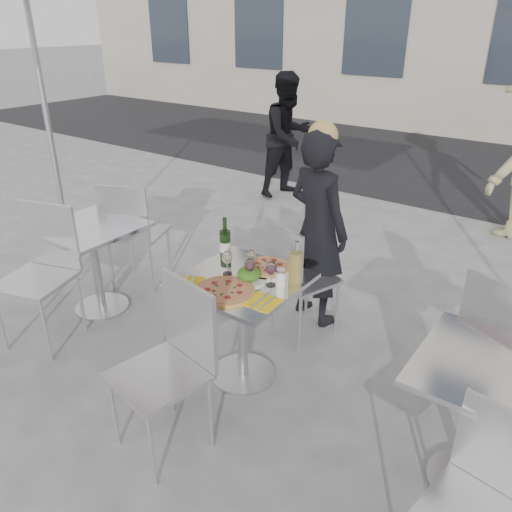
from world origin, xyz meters
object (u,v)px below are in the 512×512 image
Objects in this scene: side_table_right at (490,404)px; wineglass_red_a at (250,266)px; side_table_left at (94,250)px; side_chair_rnear at (486,489)px; side_chair_lfar at (132,227)px; carafe at (296,268)px; pedestrian_a at (289,136)px; pizza_far at (268,267)px; side_chair_rfar at (501,336)px; chair_near at (173,354)px; salad_plate at (249,275)px; wineglass_white_a at (227,258)px; napkin_left at (187,283)px; main_table at (242,308)px; side_chair_lnear at (43,262)px; wineglass_white_b at (251,257)px; wineglass_red_b at (271,269)px; pizza_near at (224,291)px; sugar_shaker at (281,277)px; woman_diner at (317,229)px; wine_bottle at (225,243)px; napkin_right at (263,302)px; chair_far at (295,272)px.

side_table_right is 4.76× the size of wineglass_red_a.
side_chair_rnear is (3.10, -0.47, -0.05)m from side_table_left.
carafe is at bearing 148.51° from side_chair_lfar.
pizza_far is at bearing -133.04° from pedestrian_a.
wineglass_red_a reaches higher than side_table_left.
carafe is at bearing -130.45° from pedestrian_a.
side_chair_lfar is at bearing 26.83° from side_chair_rfar.
chair_near is 4.46× the size of salad_plate.
side_chair_lfar is 1.50m from wineglass_white_a.
side_chair_lfar reaches higher than napkin_left.
side_chair_rfar is (1.41, 0.63, 0.01)m from main_table.
side_chair_lnear reaches higher than wineglass_white_b.
carafe reaches higher than chair_near.
side_chair_rnear reaches higher than side_table_right.
chair_near reaches higher than side_chair_rnear.
wineglass_red_b is (-1.22, -0.59, 0.31)m from side_chair_rfar.
wineglass_red_b is (0.17, 0.23, 0.10)m from pizza_near.
pizza_far is at bearing 172.11° from side_table_right.
side_table_left is 0.44m from side_chair_lnear.
side_chair_lnear is at bearing -158.07° from pedestrian_a.
carafe is at bearing 16.15° from wineglass_white_a.
napkin_left is at bearing -8.64° from side_chair_lnear.
chair_near is at bearing -91.80° from pizza_far.
side_chair_lfar is 9.27× the size of sugar_shaker.
wineglass_white_a is at bearing -136.72° from pedestrian_a.
side_table_right is 2.59× the size of carafe.
side_chair_rnear is at bearing 122.74° from side_chair_rfar.
side_table_left is at bearing 47.65° from woman_diner.
pizza_far is at bearing 5.85° from wine_bottle.
napkin_left reaches higher than main_table.
main_table and side_table_left have the same top height.
carafe is 0.15m from wineglass_red_b.
pizza_far is 2.05× the size of wineglass_white_a.
napkin_left is at bearing -137.93° from salad_plate.
chair_near reaches higher than napkin_right.
salad_plate is (-0.01, -0.19, 0.02)m from pizza_far.
side_chair_lfar reaches higher than pizza_near.
wine_bottle is (-1.87, 0.64, 0.37)m from side_chair_rnear.
sugar_shaker is (1.77, -0.35, 0.22)m from side_chair_lfar.
side_table_left is at bearing 35.03° from side_chair_rfar.
side_chair_lfar reaches higher than salad_plate.
main_table is at bearing 105.49° from woman_diner.
carafe is (0.30, -0.49, 0.32)m from chair_far.
side_chair_rnear is 2.31× the size of pizza_near.
wineglass_red_b is (-0.05, -0.04, 0.06)m from sugar_shaker.
side_chair_rfar reaches higher than side_table_left.
wineglass_white_b is (-0.03, 0.30, 0.10)m from pizza_near.
chair_far is 0.68m from wineglass_red_b.
wine_bottle reaches higher than wineglass_white_b.
sugar_shaker is (-1.17, -0.56, 0.26)m from side_chair_rfar.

